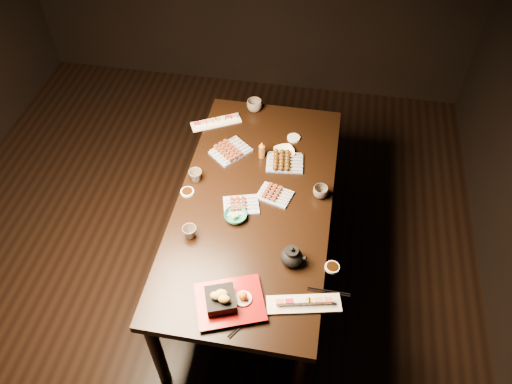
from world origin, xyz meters
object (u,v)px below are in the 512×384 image
edamame_bowl_green (236,216)px  teacup_mid_right (321,192)px  condiment_bottle (262,150)px  yakitori_plate_right (275,193)px  tempura_tray (230,298)px  teacup_far_left (196,176)px  teapot (291,255)px  teacup_far_right (254,106)px  sushi_platter_far (216,121)px  yakitori_plate_center (241,203)px  sushi_platter_near (304,302)px  edamame_bowl_cream (284,152)px  yakitori_plate_left (231,149)px  dining_table (255,238)px  teacup_near_left (190,232)px

edamame_bowl_green → teacup_mid_right: (0.46, 0.26, 0.02)m
teacup_mid_right → condiment_bottle: 0.48m
condiment_bottle → yakitori_plate_right: bearing=-67.3°
yakitori_plate_right → tempura_tray: 0.76m
teacup_far_left → teapot: size_ratio=0.57×
teacup_far_right → condiment_bottle: condiment_bottle is taller
yakitori_plate_right → sushi_platter_far: bearing=146.1°
yakitori_plate_center → teacup_mid_right: teacup_mid_right is taller
tempura_tray → teacup_far_right: (-0.15, 1.51, -0.02)m
tempura_tray → sushi_platter_near: bearing=-10.9°
yakitori_plate_center → tempura_tray: (0.07, -0.63, 0.03)m
yakitori_plate_center → yakitori_plate_right: size_ratio=1.04×
sushi_platter_near → teapot: size_ratio=2.58×
edamame_bowl_cream → teacup_mid_right: (0.26, -0.32, 0.02)m
sushi_platter_far → yakitori_plate_right: bearing=101.9°
yakitori_plate_right → yakitori_plate_left: 0.46m
dining_table → teacup_near_left: teacup_near_left is taller
teacup_far_left → yakitori_plate_right: bearing=-4.9°
sushi_platter_near → teacup_mid_right: size_ratio=4.09×
yakitori_plate_right → condiment_bottle: size_ratio=1.58×
sushi_platter_far → tempura_tray: bearing=77.6°
yakitori_plate_left → teacup_far_right: teacup_far_right is taller
sushi_platter_far → teacup_far_right: bearing=-170.5°
yakitori_plate_right → condiment_bottle: 0.34m
teacup_near_left → teacup_far_right: 1.15m
teacup_near_left → teacup_mid_right: (0.68, 0.42, -0.00)m
sushi_platter_far → teacup_far_left: (0.00, -0.54, 0.02)m
dining_table → yakitori_plate_left: 0.60m
yakitori_plate_center → edamame_bowl_green: 0.10m
sushi_platter_far → teapot: (0.65, -1.03, 0.04)m
sushi_platter_far → yakitori_plate_left: 0.31m
sushi_platter_far → edamame_bowl_cream: 0.54m
teacup_mid_right → condiment_bottle: condiment_bottle is taller
yakitori_plate_center → tempura_tray: bearing=-99.8°
teacup_far_left → yakitori_plate_center: bearing=-26.6°
sushi_platter_far → teacup_near_left: teacup_near_left is taller
teacup_far_right → dining_table: bearing=-79.8°
condiment_bottle → dining_table: bearing=-87.0°
sushi_platter_near → teacup_mid_right: (0.02, 0.73, 0.01)m
yakitori_plate_center → teacup_near_left: size_ratio=2.58×
yakitori_plate_left → teacup_near_left: 0.70m
yakitori_plate_right → yakitori_plate_left: bearing=152.3°
yakitori_plate_left → teacup_mid_right: teacup_mid_right is taller
teacup_near_left → teapot: teapot is taller
tempura_tray → teacup_mid_right: 0.88m
yakitori_plate_center → edamame_bowl_green: size_ratio=1.56×
sushi_platter_far → yakitori_plate_left: bearing=92.6°
teacup_near_left → teacup_mid_right: bearing=31.9°
teapot → condiment_bottle: bearing=115.7°
teapot → condiment_bottle: 0.81m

